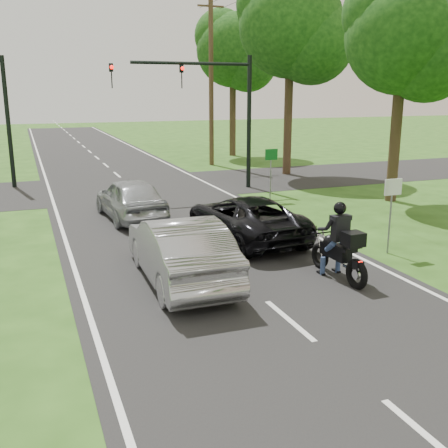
{
  "coord_description": "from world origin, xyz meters",
  "views": [
    {
      "loc": [
        -4.66,
        -8.55,
        4.45
      ],
      "look_at": [
        -0.25,
        3.0,
        1.3
      ],
      "focal_mm": 42.0,
      "sensor_mm": 36.0,
      "label": 1
    }
  ],
  "objects_px": {
    "silver_sedan": "(180,249)",
    "motorcycle_rider": "(340,249)",
    "traffic_signal": "(211,98)",
    "sign_white": "(392,198)",
    "dark_suv": "(245,218)",
    "silver_suv": "(130,198)",
    "sign_green": "(271,162)",
    "utility_pole_far": "(211,80)"
  },
  "relations": [
    {
      "from": "silver_sedan",
      "to": "motorcycle_rider",
      "type": "bearing_deg",
      "value": 162.77
    },
    {
      "from": "traffic_signal",
      "to": "sign_white",
      "type": "height_order",
      "value": "traffic_signal"
    },
    {
      "from": "motorcycle_rider",
      "to": "sign_white",
      "type": "bearing_deg",
      "value": 25.39
    },
    {
      "from": "dark_suv",
      "to": "silver_suv",
      "type": "height_order",
      "value": "silver_suv"
    },
    {
      "from": "traffic_signal",
      "to": "sign_white",
      "type": "relative_size",
      "value": 3.0
    },
    {
      "from": "silver_suv",
      "to": "sign_green",
      "type": "bearing_deg",
      "value": -172.1
    },
    {
      "from": "dark_suv",
      "to": "sign_white",
      "type": "relative_size",
      "value": 2.3
    },
    {
      "from": "utility_pole_far",
      "to": "motorcycle_rider",
      "type": "bearing_deg",
      "value": -100.99
    },
    {
      "from": "traffic_signal",
      "to": "sign_green",
      "type": "relative_size",
      "value": 3.0
    },
    {
      "from": "dark_suv",
      "to": "utility_pole_far",
      "type": "distance_m",
      "value": 17.52
    },
    {
      "from": "sign_white",
      "to": "silver_sedan",
      "type": "bearing_deg",
      "value": -179.5
    },
    {
      "from": "sign_white",
      "to": "dark_suv",
      "type": "bearing_deg",
      "value": 139.72
    },
    {
      "from": "utility_pole_far",
      "to": "sign_green",
      "type": "relative_size",
      "value": 4.71
    },
    {
      "from": "motorcycle_rider",
      "to": "utility_pole_far",
      "type": "xyz_separation_m",
      "value": [
        3.94,
        20.28,
        4.33
      ]
    },
    {
      "from": "motorcycle_rider",
      "to": "silver_sedan",
      "type": "xyz_separation_m",
      "value": [
        -3.66,
        1.21,
        0.04
      ]
    },
    {
      "from": "silver_sedan",
      "to": "sign_white",
      "type": "xyz_separation_m",
      "value": [
        6.1,
        0.05,
        0.8
      ]
    },
    {
      "from": "sign_white",
      "to": "utility_pole_far",
      "type": "bearing_deg",
      "value": 85.49
    },
    {
      "from": "sign_white",
      "to": "silver_suv",
      "type": "bearing_deg",
      "value": 131.94
    },
    {
      "from": "traffic_signal",
      "to": "sign_white",
      "type": "distance_m",
      "value": 11.39
    },
    {
      "from": "silver_sedan",
      "to": "sign_white",
      "type": "height_order",
      "value": "sign_white"
    },
    {
      "from": "dark_suv",
      "to": "silver_sedan",
      "type": "xyz_separation_m",
      "value": [
        -2.88,
        -2.78,
        0.11
      ]
    },
    {
      "from": "dark_suv",
      "to": "traffic_signal",
      "type": "distance_m",
      "value": 9.17
    },
    {
      "from": "utility_pole_far",
      "to": "sign_white",
      "type": "distance_m",
      "value": 19.39
    },
    {
      "from": "motorcycle_rider",
      "to": "silver_suv",
      "type": "xyz_separation_m",
      "value": [
        -3.53,
        7.9,
        -0.0
      ]
    },
    {
      "from": "utility_pole_far",
      "to": "sign_white",
      "type": "height_order",
      "value": "utility_pole_far"
    },
    {
      "from": "motorcycle_rider",
      "to": "sign_green",
      "type": "height_order",
      "value": "sign_green"
    },
    {
      "from": "silver_sedan",
      "to": "utility_pole_far",
      "type": "relative_size",
      "value": 0.48
    },
    {
      "from": "traffic_signal",
      "to": "motorcycle_rider",
      "type": "bearing_deg",
      "value": -95.01
    },
    {
      "from": "silver_suv",
      "to": "sign_green",
      "type": "height_order",
      "value": "sign_green"
    },
    {
      "from": "silver_sedan",
      "to": "utility_pole_far",
      "type": "xyz_separation_m",
      "value": [
        7.6,
        19.07,
        4.29
      ]
    },
    {
      "from": "motorcycle_rider",
      "to": "silver_sedan",
      "type": "bearing_deg",
      "value": 159.79
    },
    {
      "from": "silver_sedan",
      "to": "sign_green",
      "type": "distance_m",
      "value": 10.25
    },
    {
      "from": "motorcycle_rider",
      "to": "dark_suv",
      "type": "relative_size",
      "value": 0.46
    },
    {
      "from": "utility_pole_far",
      "to": "sign_green",
      "type": "bearing_deg",
      "value": -96.73
    },
    {
      "from": "dark_suv",
      "to": "sign_white",
      "type": "bearing_deg",
      "value": 135.47
    },
    {
      "from": "silver_sedan",
      "to": "utility_pole_far",
      "type": "bearing_deg",
      "value": -110.69
    },
    {
      "from": "silver_suv",
      "to": "sign_white",
      "type": "relative_size",
      "value": 2.05
    },
    {
      "from": "motorcycle_rider",
      "to": "dark_suv",
      "type": "distance_m",
      "value": 4.06
    },
    {
      "from": "sign_green",
      "to": "motorcycle_rider",
      "type": "bearing_deg",
      "value": -105.9
    },
    {
      "from": "dark_suv",
      "to": "traffic_signal",
      "type": "height_order",
      "value": "traffic_signal"
    },
    {
      "from": "silver_sedan",
      "to": "sign_white",
      "type": "relative_size",
      "value": 2.25
    },
    {
      "from": "silver_suv",
      "to": "sign_green",
      "type": "relative_size",
      "value": 2.05
    }
  ]
}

